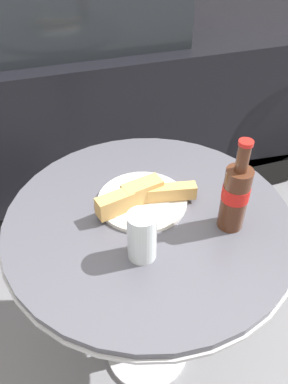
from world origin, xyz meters
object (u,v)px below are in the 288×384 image
at_px(drinking_glass, 142,238).
at_px(cola_bottle_left, 235,195).
at_px(lunch_plate_near, 143,198).
at_px(bistro_table, 148,245).

bearing_deg(drinking_glass, cola_bottle_left, 5.78).
bearing_deg(cola_bottle_left, drinking_glass, -174.22).
relative_size(cola_bottle_left, drinking_glass, 1.98).
relative_size(drinking_glass, lunch_plate_near, 0.45).
bearing_deg(lunch_plate_near, drinking_glass, -108.60).
height_order(cola_bottle_left, lunch_plate_near, cola_bottle_left).
height_order(bistro_table, lunch_plate_near, lunch_plate_near).
height_order(cola_bottle_left, drinking_glass, cola_bottle_left).
distance_m(cola_bottle_left, drinking_glass, 0.26).
xyz_separation_m(bistro_table, cola_bottle_left, (0.19, -0.10, 0.23)).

